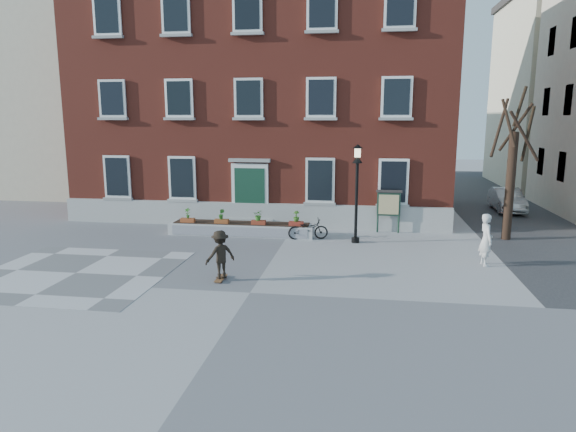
% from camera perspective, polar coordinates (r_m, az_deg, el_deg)
% --- Properties ---
extents(ground, '(100.00, 100.00, 0.00)m').
position_cam_1_polar(ground, '(14.94, -4.24, -8.50)').
color(ground, gray).
rests_on(ground, ground).
extents(checker_patch, '(6.00, 6.00, 0.01)m').
position_cam_1_polar(checker_patch, '(18.05, -22.51, -5.87)').
color(checker_patch, '#605F62').
rests_on(checker_patch, ground).
extents(distant_building, '(10.00, 12.00, 13.00)m').
position_cam_1_polar(distant_building, '(39.86, -24.09, 12.22)').
color(distant_building, beige).
rests_on(distant_building, ground).
extents(bicycle, '(1.74, 0.97, 0.87)m').
position_cam_1_polar(bicycle, '(21.14, 2.24, -1.45)').
color(bicycle, black).
rests_on(bicycle, ground).
extents(parked_car, '(1.41, 3.77, 1.23)m').
position_cam_1_polar(parked_car, '(29.79, 23.16, 1.66)').
color(parked_car, '#AFB1B4').
rests_on(parked_car, ground).
extents(bystander, '(0.52, 0.71, 1.78)m').
position_cam_1_polar(bystander, '(18.59, 21.15, -2.47)').
color(bystander, silver).
rests_on(bystander, ground).
extents(brick_building, '(18.40, 10.85, 12.60)m').
position_cam_1_polar(brick_building, '(28.22, -2.05, 13.65)').
color(brick_building, maroon).
rests_on(brick_building, ground).
extents(planter_assembly, '(6.20, 1.12, 1.15)m').
position_cam_1_polar(planter_assembly, '(22.03, -5.17, -1.32)').
color(planter_assembly, beige).
rests_on(planter_assembly, ground).
extents(bare_tree, '(1.83, 1.83, 6.16)m').
position_cam_1_polar(bare_tree, '(22.61, 23.57, 4.51)').
color(bare_tree, '#312015').
rests_on(bare_tree, ground).
extents(lamp_post, '(0.40, 0.40, 3.93)m').
position_cam_1_polar(lamp_post, '(20.40, 7.67, 4.01)').
color(lamp_post, black).
rests_on(lamp_post, ground).
extents(notice_board, '(1.10, 0.16, 1.87)m').
position_cam_1_polar(notice_board, '(22.61, 11.13, 1.31)').
color(notice_board, '#172F23').
rests_on(notice_board, ground).
extents(skateboarder, '(1.09, 1.05, 1.57)m').
position_cam_1_polar(skateboarder, '(15.91, -7.53, -4.27)').
color(skateboarder, brown).
rests_on(skateboarder, ground).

